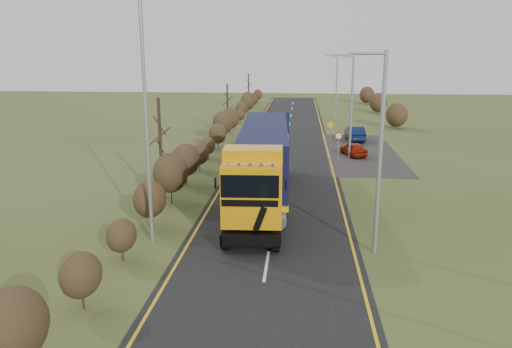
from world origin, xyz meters
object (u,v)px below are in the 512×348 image
Objects in this scene: lorry at (263,160)px; car_blue_sedan at (355,134)px; car_red_hatchback at (354,149)px; streetlight_near at (378,146)px; speed_sign at (338,141)px.

car_blue_sedan is at bearing 67.99° from lorry.
car_red_hatchback is at bearing 61.90° from lorry.
streetlight_near is (5.30, -6.86, 2.22)m from lorry.
lorry is 7.08× the size of speed_sign.
speed_sign is (-1.41, -1.61, 0.99)m from car_red_hatchback.
car_red_hatchback is 20.98m from streetlight_near.
car_blue_sedan is at bearing -113.16° from car_red_hatchback.
car_blue_sedan is 1.91× the size of speed_sign.
streetlight_near reaches higher than lorry.
lorry is at bearing 47.91° from car_red_hatchback.
car_blue_sedan is 28.08m from streetlight_near.
lorry reaches higher than car_red_hatchback.
car_red_hatchback is (6.53, 13.67, -1.92)m from lorry.
streetlight_near reaches higher than car_blue_sedan.
car_red_hatchback is 1.50× the size of speed_sign.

